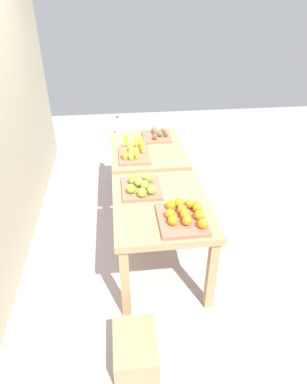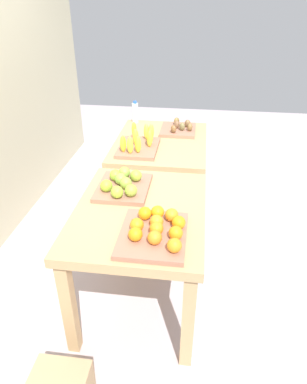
{
  "view_description": "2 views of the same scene",
  "coord_description": "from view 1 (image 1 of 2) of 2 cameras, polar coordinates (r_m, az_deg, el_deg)",
  "views": [
    {
      "loc": [
        -2.84,
        0.34,
        2.29
      ],
      "look_at": [
        -0.06,
        0.0,
        0.55
      ],
      "focal_mm": 31.15,
      "sensor_mm": 36.0,
      "label": 1
    },
    {
      "loc": [
        -2.35,
        -0.33,
        1.94
      ],
      "look_at": [
        -0.05,
        -0.02,
        0.58
      ],
      "focal_mm": 33.02,
      "sensor_mm": 36.0,
      "label": 2
    }
  ],
  "objects": [
    {
      "name": "banana_crate",
      "position": [
        3.52,
        -3.31,
        6.86
      ],
      "size": [
        0.44,
        0.32,
        0.17
      ],
      "color": "#9D6A53",
      "rests_on": "display_table_right"
    },
    {
      "name": "orange_bin",
      "position": [
        2.55,
        5.13,
        -4.04
      ],
      "size": [
        0.44,
        0.37,
        0.11
      ],
      "color": "#9D6A53",
      "rests_on": "display_table_left"
    },
    {
      "name": "kiwi_bin",
      "position": [
        3.97,
        0.62,
        9.58
      ],
      "size": [
        0.36,
        0.32,
        0.1
      ],
      "color": "#9D6A53",
      "rests_on": "display_table_right"
    },
    {
      "name": "watermelon_pile",
      "position": [
        4.9,
        1.07,
        5.57
      ],
      "size": [
        0.68,
        0.38,
        0.24
      ],
      "color": "#366D38",
      "rests_on": "ground_plane"
    },
    {
      "name": "apple_bin",
      "position": [
        2.91,
        -2.15,
        1.02
      ],
      "size": [
        0.4,
        0.34,
        0.11
      ],
      "color": "#9D6A53",
      "rests_on": "display_table_left"
    },
    {
      "name": "water_bottle",
      "position": [
        4.11,
        -6.14,
        11.27
      ],
      "size": [
        0.06,
        0.06,
        0.21
      ],
      "color": "silver",
      "rests_on": "display_table_right"
    },
    {
      "name": "cardboard_produce_box",
      "position": [
        2.59,
        -3.16,
        -25.41
      ],
      "size": [
        0.4,
        0.3,
        0.22
      ],
      "primitive_type": "cube",
      "color": "tan",
      "rests_on": "ground_plane"
    },
    {
      "name": "display_table_right",
      "position": [
        3.79,
        -1.06,
        6.15
      ],
      "size": [
        1.04,
        0.8,
        0.76
      ],
      "color": "tan",
      "rests_on": "ground_plane"
    },
    {
      "name": "ground_plane",
      "position": [
        3.66,
        -0.04,
        -6.82
      ],
      "size": [
        8.0,
        8.0,
        0.0
      ],
      "primitive_type": "plane",
      "color": "#B2A3AA"
    },
    {
      "name": "display_table_left",
      "position": [
        2.83,
        1.3,
        -3.68
      ],
      "size": [
        1.04,
        0.8,
        0.76
      ],
      "color": "tan",
      "rests_on": "ground_plane"
    }
  ]
}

